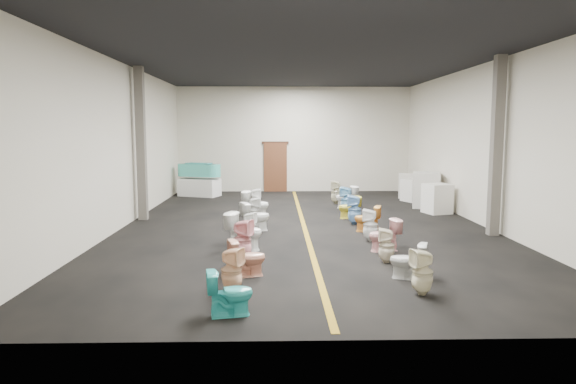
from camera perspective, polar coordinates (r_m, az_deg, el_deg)
name	(u,v)px	position (r m, az deg, el deg)	size (l,w,h in m)	color
floor	(304,225)	(14.52, 1.75, -3.67)	(16.00, 16.00, 0.00)	black
ceiling	(304,62)	(14.39, 1.82, 14.23)	(16.00, 16.00, 0.00)	black
wall_back	(294,140)	(22.27, 0.65, 5.85)	(10.00, 10.00, 0.00)	beige
wall_front	(340,165)	(6.31, 5.76, 3.06)	(10.00, 10.00, 0.00)	beige
wall_left	(122,145)	(14.87, -17.92, 4.98)	(16.00, 16.00, 0.00)	beige
wall_right	(482,145)	(15.38, 20.79, 4.92)	(16.00, 16.00, 0.00)	beige
aisle_stripe	(304,225)	(14.52, 1.75, -3.66)	(0.12, 15.60, 0.01)	#987316
back_door	(275,167)	(22.25, -1.41, 2.76)	(1.00, 0.10, 2.10)	#562D19
door_frame	(275,143)	(22.21, -1.42, 5.51)	(1.15, 0.08, 0.10)	#331C11
column_left	(141,144)	(15.76, -16.01, 5.14)	(0.25, 0.25, 4.50)	#59544C
column_right	(497,147)	(13.90, 22.16, 4.69)	(0.25, 0.25, 4.50)	#59544C
display_table	(199,187)	(21.05, -9.81, 0.51)	(1.59, 0.79, 0.71)	white
bathtub	(199,170)	(20.99, -9.85, 2.46)	(1.78, 1.09, 0.55)	#40BAA9
appliance_crate_a	(437,199)	(17.14, 16.24, -0.71)	(0.74, 0.74, 0.95)	silver
appliance_crate_b	(426,190)	(18.31, 15.08, 0.22)	(0.88, 0.88, 1.21)	silver
appliance_crate_c	(414,190)	(19.79, 13.83, 0.20)	(0.74, 0.74, 0.84)	silver
appliance_crate_d	(407,186)	(20.77, 13.09, 0.68)	(0.66, 0.66, 0.95)	silver
toilet_left_0	(230,293)	(7.57, -6.47, -11.10)	(0.37, 0.66, 0.67)	#2CAFAD
toilet_left_1	(232,270)	(8.56, -6.27, -8.63)	(0.34, 0.35, 0.76)	beige
toilet_left_2	(247,258)	(9.48, -4.56, -7.30)	(0.38, 0.67, 0.69)	#EBA183
toilet_left_3	(242,240)	(10.57, -5.10, -5.35)	(0.39, 0.39, 0.86)	pink
toilet_left_4	(244,231)	(11.52, -4.87, -4.38)	(0.47, 0.82, 0.83)	white
toilet_left_5	(249,226)	(12.49, -4.33, -3.82)	(0.31, 0.32, 0.69)	white
toilet_left_6	(256,216)	(13.62, -3.62, -2.73)	(0.43, 0.76, 0.78)	white
toilet_left_7	(254,210)	(14.67, -3.75, -2.06)	(0.34, 0.35, 0.77)	white
toilet_left_8	(256,204)	(15.66, -3.59, -1.38)	(0.46, 0.80, 0.82)	white
toilet_left_9	(255,201)	(16.59, -3.70, -0.97)	(0.36, 0.36, 0.79)	white
toilet_right_0	(422,272)	(8.68, 14.71, -8.61)	(0.34, 0.35, 0.76)	beige
toilet_right_1	(408,261)	(9.55, 13.19, -7.45)	(0.37, 0.65, 0.66)	silver
toilet_right_2	(387,245)	(10.57, 10.89, -5.86)	(0.32, 0.33, 0.71)	beige
toilet_right_3	(384,235)	(11.56, 10.66, -4.74)	(0.40, 0.70, 0.71)	#E9A5A4
toilet_right_4	(370,225)	(12.54, 9.14, -3.64)	(0.35, 0.36, 0.78)	white
toilet_right_5	(367,219)	(13.65, 8.81, -2.95)	(0.39, 0.68, 0.70)	#F6A03C
toilet_right_6	(355,210)	(14.63, 7.41, -1.97)	(0.38, 0.39, 0.84)	#79ABDC
toilet_right_7	(349,207)	(15.64, 6.82, -1.70)	(0.38, 0.66, 0.68)	#F5E445
toilet_right_8	(347,200)	(16.65, 6.54, -0.86)	(0.38, 0.39, 0.85)	#71B0D8
toilet_right_9	(346,197)	(17.67, 6.51, -0.57)	(0.42, 0.74, 0.76)	white
toilet_right_10	(336,192)	(18.65, 5.39, -0.02)	(0.38, 0.39, 0.85)	beige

